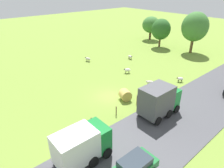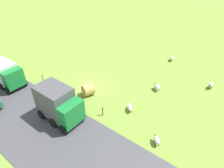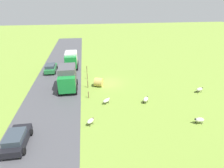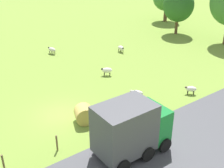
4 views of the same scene
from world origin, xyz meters
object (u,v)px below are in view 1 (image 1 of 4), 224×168
(sheep_0, at_px, (130,57))
(hay_bale_0, at_px, (125,95))
(sheep_3, at_px, (127,70))
(tree_0, at_px, (195,27))
(sheep_4, at_px, (150,82))
(car_4, at_px, (132,168))
(sheep_1, at_px, (88,59))
(truck_0, at_px, (159,100))
(sheep_2, at_px, (180,79))
(tree_2, at_px, (161,29))
(truck_2, at_px, (82,145))
(tree_1, at_px, (151,25))

(sheep_0, xyz_separation_m, hay_bale_0, (10.63, -11.66, 0.19))
(sheep_3, relative_size, tree_0, 0.13)
(sheep_4, distance_m, car_4, 16.29)
(sheep_1, bearing_deg, hay_bale_0, -16.62)
(hay_bale_0, bearing_deg, truck_0, 6.54)
(sheep_1, xyz_separation_m, sheep_2, (16.78, 5.60, -0.03))
(tree_0, height_order, tree_2, tree_0)
(tree_2, relative_size, truck_2, 1.41)
(tree_0, bearing_deg, sheep_3, -93.16)
(sheep_4, bearing_deg, sheep_0, 149.27)
(sheep_2, xyz_separation_m, tree_1, (-19.91, 16.83, 3.36))
(sheep_4, bearing_deg, tree_0, 102.86)
(sheep_0, xyz_separation_m, tree_1, (-7.56, 15.26, 3.36))
(sheep_4, bearing_deg, sheep_2, 62.08)
(sheep_3, bearing_deg, truck_2, -56.00)
(truck_0, bearing_deg, car_4, -64.63)
(hay_bale_0, height_order, truck_2, truck_2)
(tree_2, distance_m, truck_2, 36.88)
(sheep_1, distance_m, sheep_2, 17.69)
(sheep_4, height_order, car_4, car_4)
(sheep_2, bearing_deg, tree_0, 114.45)
(tree_0, bearing_deg, sheep_0, -113.37)
(sheep_1, distance_m, hay_bale_0, 15.71)
(tree_0, distance_m, car_4, 35.52)
(tree_2, xyz_separation_m, truck_2, (16.87, -32.70, -2.43))
(truck_2, bearing_deg, tree_2, 117.30)
(sheep_1, distance_m, truck_2, 24.46)
(sheep_3, bearing_deg, tree_2, 110.01)
(tree_0, bearing_deg, car_4, -67.19)
(sheep_3, xyz_separation_m, truck_0, (10.78, -5.74, 1.41))
(truck_2, bearing_deg, sheep_2, 98.88)
(truck_0, distance_m, car_4, 9.17)
(sheep_0, distance_m, truck_0, 19.07)
(sheep_2, bearing_deg, sheep_3, -153.76)
(sheep_1, xyz_separation_m, car_4, (23.75, -12.17, 0.34))
(sheep_0, xyz_separation_m, sheep_3, (4.65, -5.37, 0.05))
(sheep_2, xyz_separation_m, hay_bale_0, (-1.73, -10.09, 0.19))
(truck_0, relative_size, truck_2, 1.03)
(sheep_1, distance_m, car_4, 26.69)
(sheep_2, xyz_separation_m, truck_2, (3.09, -19.81, 1.23))
(tree_1, relative_size, truck_0, 1.26)
(sheep_0, xyz_separation_m, sheep_4, (10.03, -5.96, -0.04))
(sheep_3, relative_size, hay_bale_0, 0.81)
(hay_bale_0, relative_size, tree_0, 0.16)
(tree_1, bearing_deg, sheep_4, -50.35)
(sheep_3, bearing_deg, tree_1, 120.61)
(hay_bale_0, bearing_deg, sheep_1, 163.38)
(truck_0, bearing_deg, tree_1, 131.07)
(sheep_4, bearing_deg, tree_1, 129.65)
(truck_0, bearing_deg, truck_2, -89.88)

